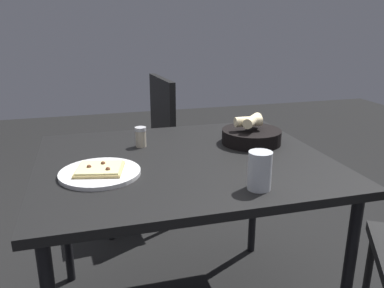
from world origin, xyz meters
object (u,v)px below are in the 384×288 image
Objects in this scene: pizza_plate at (100,172)px; pepper_shaker at (141,138)px; bread_basket at (251,135)px; chair_near at (145,142)px; dining_table at (184,174)px; beer_glass at (260,173)px.

pizza_plate is 3.32× the size of pepper_shaker.
chair_near reaches higher than bread_basket.
bread_basket is at bearing -161.29° from dining_table.
bread_basket reaches higher than dining_table.
beer_glass is (0.17, 0.44, 0.02)m from bread_basket.
chair_near is at bearing -68.08° from bread_basket.
dining_table is 0.25m from pepper_shaker.
dining_table is 8.92× the size of beer_glass.
dining_table is 3.95× the size of pizza_plate.
pepper_shaker reaches higher than dining_table.
beer_glass reaches higher than pizza_plate.
pizza_plate is at bearing 73.32° from chair_near.
chair_near is at bearing -99.52° from pepper_shaker.
bread_basket reaches higher than pepper_shaker.
dining_table is at bearing 18.71° from bread_basket.
beer_glass is 1.47× the size of pepper_shaker.
chair_near reaches higher than pepper_shaker.
pepper_shaker is at bearing 80.48° from chair_near.
pepper_shaker is at bearing -54.13° from dining_table.
pizza_plate is at bearing 14.93° from dining_table.
dining_table is 0.34m from pizza_plate.
bread_basket is 3.02× the size of pepper_shaker.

